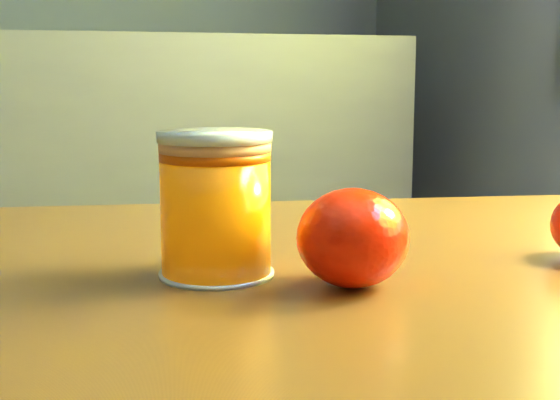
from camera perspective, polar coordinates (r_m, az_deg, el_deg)
name	(u,v)px	position (r m, az deg, el deg)	size (l,w,h in m)	color
table	(437,384)	(0.60, 11.43, -13.07)	(1.00, 0.78, 0.68)	brown
juice_glass	(216,205)	(0.54, -4.72, -0.40)	(0.08, 0.08, 0.10)	orange
orange_front	(353,238)	(0.52, 5.34, -2.77)	(0.08, 0.08, 0.07)	#FF1F05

